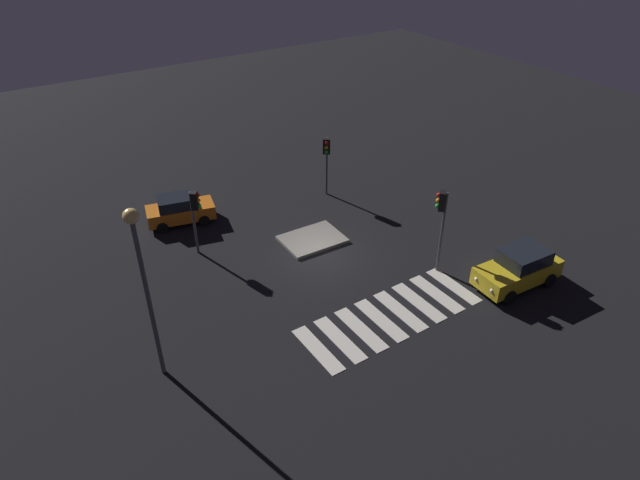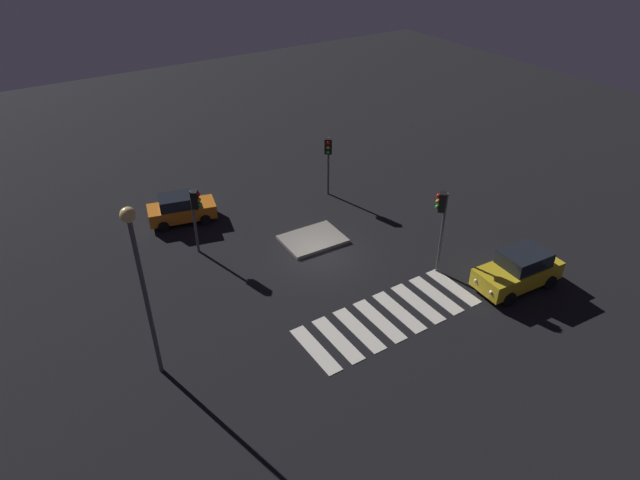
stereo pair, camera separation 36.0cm
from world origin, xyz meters
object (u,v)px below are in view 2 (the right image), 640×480
traffic_island (313,239)px  car_orange (181,209)px  traffic_light_west (195,207)px  traffic_light_east (442,213)px  car_yellow (519,270)px  traffic_light_north (328,153)px  street_lamp (139,266)px

traffic_island → car_orange: 8.04m
traffic_light_west → traffic_light_east: (9.36, -8.14, 0.63)m
car_orange → car_yellow: car_yellow is taller
traffic_light_north → traffic_light_west: bearing=-42.6°
traffic_light_east → traffic_light_west: bearing=4.8°
car_yellow → traffic_light_north: size_ratio=1.18×
street_lamp → traffic_light_east: bearing=-3.4°
traffic_light_west → car_orange: bearing=121.6°
traffic_light_north → car_orange: bearing=-65.0°
car_orange → traffic_light_north: 9.46m
traffic_light_west → street_lamp: bearing=-86.8°
traffic_light_west → traffic_light_east: 12.42m
traffic_island → car_yellow: size_ratio=0.76×
traffic_island → street_lamp: size_ratio=0.45×
car_orange → traffic_light_north: (9.03, -1.92, 2.08)m
car_orange → traffic_light_east: 15.07m
traffic_light_west → traffic_light_east: size_ratio=0.82×
car_orange → traffic_island: bearing=-34.8°
traffic_island → traffic_light_east: traffic_light_east is taller
traffic_light_east → traffic_light_north: 9.87m
traffic_light_north → traffic_island: bearing=-5.4°
traffic_island → car_yellow: (6.26, -8.92, 0.86)m
street_lamp → car_yellow: bearing=-13.4°
traffic_island → traffic_light_east: (3.72, -5.80, 3.32)m
car_orange → street_lamp: (-5.10, -10.92, 4.37)m
car_yellow → traffic_light_east: size_ratio=1.01×
traffic_island → traffic_light_north: size_ratio=0.89×
traffic_island → car_yellow: bearing=-54.9°
car_orange → car_yellow: (11.59, -14.90, 0.12)m
traffic_light_west → street_lamp: street_lamp is taller
street_lamp → traffic_light_north: bearing=32.5°
traffic_island → street_lamp: 12.62m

